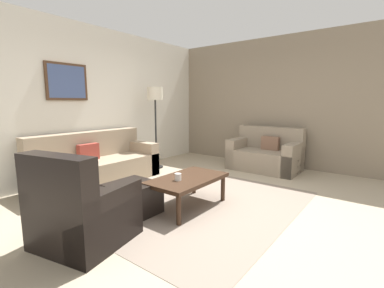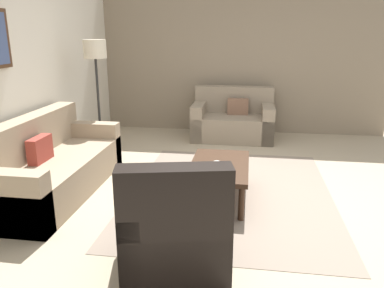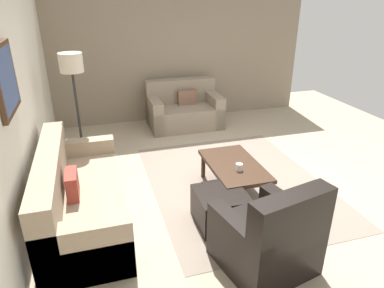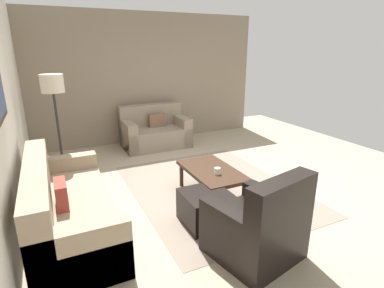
{
  "view_description": "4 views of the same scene",
  "coord_description": "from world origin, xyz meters",
  "px_view_note": "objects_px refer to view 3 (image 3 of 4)",
  "views": [
    {
      "loc": [
        -2.89,
        -2.02,
        1.4
      ],
      "look_at": [
        -0.02,
        0.17,
        0.84
      ],
      "focal_mm": 25.04,
      "sensor_mm": 36.0,
      "label": 1
    },
    {
      "loc": [
        -4.18,
        -0.17,
        1.82
      ],
      "look_at": [
        -0.22,
        0.42,
        0.64
      ],
      "focal_mm": 35.9,
      "sensor_mm": 36.0,
      "label": 2
    },
    {
      "loc": [
        -3.87,
        1.79,
        2.47
      ],
      "look_at": [
        0.12,
        0.61,
        0.63
      ],
      "focal_mm": 32.43,
      "sensor_mm": 36.0,
      "label": 3
    },
    {
      "loc": [
        -3.69,
        2.11,
        2.07
      ],
      "look_at": [
        -0.08,
        0.39,
        0.8
      ],
      "focal_mm": 28.5,
      "sensor_mm": 36.0,
      "label": 4
    }
  ],
  "objects_px": {
    "couch_main": "(75,199)",
    "armchair_leather": "(269,242)",
    "lamp_standing": "(73,75)",
    "framed_artwork": "(6,79)",
    "cup": "(239,167)",
    "coffee_table": "(234,167)",
    "couch_loveseat": "(183,110)",
    "ottoman": "(221,208)"
  },
  "relations": [
    {
      "from": "cup",
      "to": "lamp_standing",
      "type": "bearing_deg",
      "value": 51.55
    },
    {
      "from": "lamp_standing",
      "to": "framed_artwork",
      "type": "bearing_deg",
      "value": 162.97
    },
    {
      "from": "lamp_standing",
      "to": "framed_artwork",
      "type": "height_order",
      "value": "framed_artwork"
    },
    {
      "from": "couch_loveseat",
      "to": "ottoman",
      "type": "distance_m",
      "value": 3.27
    },
    {
      "from": "armchair_leather",
      "to": "coffee_table",
      "type": "bearing_deg",
      "value": -9.38
    },
    {
      "from": "couch_loveseat",
      "to": "framed_artwork",
      "type": "xyz_separation_m",
      "value": [
        -2.93,
        2.42,
        1.45
      ]
    },
    {
      "from": "couch_main",
      "to": "cup",
      "type": "height_order",
      "value": "couch_main"
    },
    {
      "from": "couch_main",
      "to": "armchair_leather",
      "type": "distance_m",
      "value": 2.19
    },
    {
      "from": "ottoman",
      "to": "coffee_table",
      "type": "bearing_deg",
      "value": -34.37
    },
    {
      "from": "couch_loveseat",
      "to": "lamp_standing",
      "type": "xyz_separation_m",
      "value": [
        -1.32,
        1.93,
        1.11
      ]
    },
    {
      "from": "couch_loveseat",
      "to": "lamp_standing",
      "type": "bearing_deg",
      "value": 124.43
    },
    {
      "from": "couch_main",
      "to": "couch_loveseat",
      "type": "distance_m",
      "value": 3.41
    },
    {
      "from": "couch_main",
      "to": "armchair_leather",
      "type": "relative_size",
      "value": 2.23
    },
    {
      "from": "couch_main",
      "to": "framed_artwork",
      "type": "distance_m",
      "value": 1.51
    },
    {
      "from": "ottoman",
      "to": "couch_loveseat",
      "type": "bearing_deg",
      "value": -7.76
    },
    {
      "from": "couch_main",
      "to": "lamp_standing",
      "type": "relative_size",
      "value": 1.25
    },
    {
      "from": "ottoman",
      "to": "framed_artwork",
      "type": "xyz_separation_m",
      "value": [
        0.31,
        1.98,
        1.55
      ]
    },
    {
      "from": "cup",
      "to": "framed_artwork",
      "type": "xyz_separation_m",
      "value": [
        -0.11,
        2.38,
        1.29
      ]
    },
    {
      "from": "framed_artwork",
      "to": "ottoman",
      "type": "bearing_deg",
      "value": -98.79
    },
    {
      "from": "couch_main",
      "to": "cup",
      "type": "xyz_separation_m",
      "value": [
        -0.07,
        -1.98,
        0.16
      ]
    },
    {
      "from": "coffee_table",
      "to": "lamp_standing",
      "type": "height_order",
      "value": "lamp_standing"
    },
    {
      "from": "lamp_standing",
      "to": "couch_loveseat",
      "type": "bearing_deg",
      "value": -55.57
    },
    {
      "from": "coffee_table",
      "to": "cup",
      "type": "relative_size",
      "value": 12.18
    },
    {
      "from": "couch_main",
      "to": "lamp_standing",
      "type": "bearing_deg",
      "value": -3.81
    },
    {
      "from": "couch_loveseat",
      "to": "armchair_leather",
      "type": "height_order",
      "value": "armchair_leather"
    },
    {
      "from": "lamp_standing",
      "to": "couch_main",
      "type": "bearing_deg",
      "value": 176.19
    },
    {
      "from": "armchair_leather",
      "to": "framed_artwork",
      "type": "xyz_separation_m",
      "value": [
        1.11,
        2.16,
        1.44
      ]
    },
    {
      "from": "coffee_table",
      "to": "cup",
      "type": "height_order",
      "value": "cup"
    },
    {
      "from": "ottoman",
      "to": "coffee_table",
      "type": "height_order",
      "value": "coffee_table"
    },
    {
      "from": "couch_main",
      "to": "framed_artwork",
      "type": "xyz_separation_m",
      "value": [
        -0.19,
        0.4,
        1.45
      ]
    },
    {
      "from": "lamp_standing",
      "to": "framed_artwork",
      "type": "xyz_separation_m",
      "value": [
        -1.61,
        0.49,
        0.34
      ]
    },
    {
      "from": "armchair_leather",
      "to": "ottoman",
      "type": "xyz_separation_m",
      "value": [
        0.81,
        0.18,
        -0.11
      ]
    },
    {
      "from": "ottoman",
      "to": "coffee_table",
      "type": "xyz_separation_m",
      "value": [
        0.6,
        -0.41,
        0.16
      ]
    },
    {
      "from": "couch_loveseat",
      "to": "armchair_leather",
      "type": "xyz_separation_m",
      "value": [
        -4.05,
        0.26,
        0.01
      ]
    },
    {
      "from": "couch_loveseat",
      "to": "framed_artwork",
      "type": "bearing_deg",
      "value": 140.44
    },
    {
      "from": "couch_main",
      "to": "coffee_table",
      "type": "xyz_separation_m",
      "value": [
        0.11,
        -1.99,
        0.06
      ]
    },
    {
      "from": "armchair_leather",
      "to": "lamp_standing",
      "type": "height_order",
      "value": "lamp_standing"
    },
    {
      "from": "ottoman",
      "to": "framed_artwork",
      "type": "bearing_deg",
      "value": 81.21
    },
    {
      "from": "armchair_leather",
      "to": "lamp_standing",
      "type": "xyz_separation_m",
      "value": [
        2.72,
        1.66,
        1.1
      ]
    },
    {
      "from": "coffee_table",
      "to": "framed_artwork",
      "type": "height_order",
      "value": "framed_artwork"
    },
    {
      "from": "couch_loveseat",
      "to": "coffee_table",
      "type": "distance_m",
      "value": 2.64
    },
    {
      "from": "armchair_leather",
      "to": "coffee_table",
      "type": "distance_m",
      "value": 1.43
    }
  ]
}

